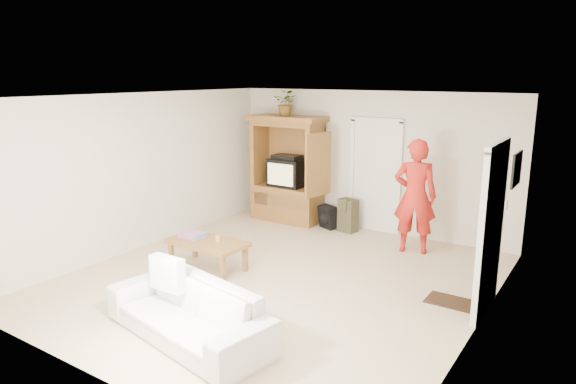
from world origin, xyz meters
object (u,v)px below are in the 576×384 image
object	(u,v)px
sofa	(188,312)
armoire	(288,176)
man	(415,196)
coffee_table	(207,244)

from	to	relation	value
sofa	armoire	bearing A→B (deg)	120.73
man	coffee_table	world-z (taller)	man
armoire	sofa	world-z (taller)	armoire
man	coffee_table	distance (m)	3.42
armoire	man	bearing A→B (deg)	-9.18
man	sofa	size ratio (longest dim) A/B	0.89
armoire	coffee_table	world-z (taller)	armoire
sofa	coffee_table	world-z (taller)	sofa
armoire	coffee_table	xyz separation A→B (m)	(0.45, -2.91, -0.52)
armoire	man	xyz separation A→B (m)	(2.77, -0.45, 0.04)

